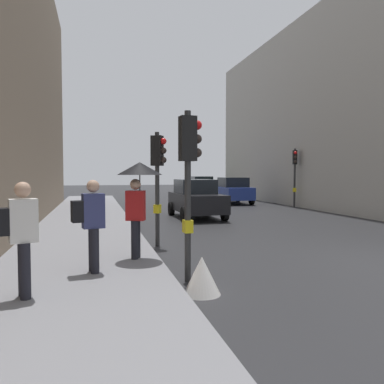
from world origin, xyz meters
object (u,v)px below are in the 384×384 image
(traffic_light_near_left, at_px, (189,164))
(pedestrian_with_grey_backpack, at_px, (91,220))
(pedestrian_with_umbrella, at_px, (138,183))
(traffic_light_mid_street, at_px, (295,167))
(car_dark_suv, at_px, (196,199))
(car_blue_van, at_px, (232,190))
(car_green_estate, at_px, (201,186))
(warning_sign_triangle, at_px, (202,276))
(pedestrian_with_black_backpack, at_px, (20,232))
(traffic_light_near_right, at_px, (158,168))

(traffic_light_near_left, relative_size, pedestrian_with_grey_backpack, 1.82)
(traffic_light_near_left, height_order, pedestrian_with_umbrella, traffic_light_near_left)
(traffic_light_near_left, distance_m, traffic_light_mid_street, 17.13)
(car_dark_suv, height_order, car_blue_van, same)
(car_dark_suv, height_order, pedestrian_with_umbrella, pedestrian_with_umbrella)
(traffic_light_mid_street, relative_size, car_green_estate, 0.82)
(car_green_estate, bearing_deg, warning_sign_triangle, -105.22)
(pedestrian_with_grey_backpack, bearing_deg, pedestrian_with_black_backpack, -127.67)
(traffic_light_mid_street, bearing_deg, warning_sign_triangle, -123.37)
(traffic_light_near_left, relative_size, car_green_estate, 0.75)
(traffic_light_near_right, xyz_separation_m, car_blue_van, (7.26, 14.12, -1.33))
(pedestrian_with_grey_backpack, bearing_deg, traffic_light_near_left, -14.46)
(pedestrian_with_black_backpack, xyz_separation_m, pedestrian_with_grey_backpack, (1.02, 1.33, 0.00))
(car_dark_suv, xyz_separation_m, car_blue_van, (4.47, 7.59, 0.00))
(traffic_light_mid_street, relative_size, car_blue_van, 0.83)
(traffic_light_near_right, bearing_deg, traffic_light_near_left, -89.94)
(car_green_estate, height_order, warning_sign_triangle, car_green_estate)
(pedestrian_with_black_backpack, bearing_deg, pedestrian_with_grey_backpack, 52.33)
(traffic_light_mid_street, distance_m, pedestrian_with_grey_backpack, 17.92)
(car_blue_van, xyz_separation_m, car_green_estate, (0.11, 8.34, 0.00))
(traffic_light_near_right, height_order, pedestrian_with_black_backpack, traffic_light_near_right)
(car_blue_van, relative_size, car_green_estate, 0.99)
(traffic_light_near_left, xyz_separation_m, traffic_light_mid_street, (9.83, 14.03, 0.20))
(traffic_light_mid_street, xyz_separation_m, pedestrian_with_black_backpack, (-12.66, -14.89, -1.26))
(pedestrian_with_umbrella, relative_size, pedestrian_with_black_backpack, 1.21)
(traffic_light_mid_street, xyz_separation_m, pedestrian_with_grey_backpack, (-11.64, -13.57, -1.26))
(car_green_estate, bearing_deg, pedestrian_with_umbrella, -108.31)
(car_dark_suv, xyz_separation_m, pedestrian_with_black_backpack, (-5.62, -11.11, 0.29))
(car_green_estate, bearing_deg, car_dark_suv, -106.07)
(car_blue_van, height_order, pedestrian_with_umbrella, pedestrian_with_umbrella)
(car_green_estate, height_order, pedestrian_with_black_backpack, pedestrian_with_black_backpack)
(pedestrian_with_umbrella, relative_size, warning_sign_triangle, 3.29)
(traffic_light_near_left, relative_size, traffic_light_mid_street, 0.92)
(traffic_light_mid_street, distance_m, pedestrian_with_black_backpack, 19.59)
(car_blue_van, xyz_separation_m, pedestrian_with_black_backpack, (-10.09, -18.70, 0.29))
(traffic_light_mid_street, distance_m, car_green_estate, 12.48)
(pedestrian_with_black_backpack, bearing_deg, traffic_light_near_left, 16.91)
(pedestrian_with_umbrella, height_order, warning_sign_triangle, pedestrian_with_umbrella)
(car_blue_van, height_order, pedestrian_with_grey_backpack, pedestrian_with_grey_backpack)
(pedestrian_with_umbrella, bearing_deg, traffic_light_near_right, 70.47)
(pedestrian_with_grey_backpack, distance_m, warning_sign_triangle, 2.41)
(car_blue_van, xyz_separation_m, pedestrian_with_umbrella, (-8.05, -16.34, 0.96))
(traffic_light_near_right, relative_size, pedestrian_with_grey_backpack, 1.81)
(pedestrian_with_grey_backpack, bearing_deg, warning_sign_triangle, -36.29)
(car_blue_van, bearing_deg, traffic_light_near_left, -112.15)
(traffic_light_near_right, height_order, warning_sign_triangle, traffic_light_near_right)
(car_blue_van, distance_m, pedestrian_with_black_backpack, 21.25)
(car_dark_suv, bearing_deg, car_green_estate, 73.93)
(warning_sign_triangle, bearing_deg, traffic_light_near_right, 90.24)
(car_dark_suv, relative_size, pedestrian_with_grey_backpack, 2.39)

